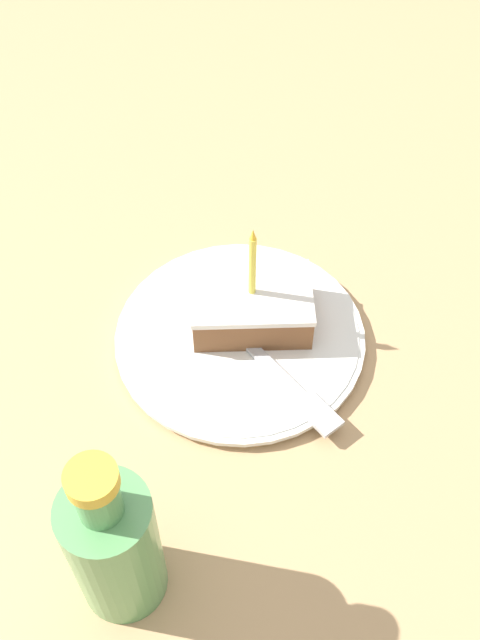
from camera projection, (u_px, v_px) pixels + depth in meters
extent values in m
cube|color=tan|center=(234.00, 353.00, 0.77)|extent=(2.40, 2.40, 0.04)
cylinder|color=white|center=(240.00, 337.00, 0.75)|extent=(0.24, 0.24, 0.01)
cylinder|color=white|center=(240.00, 336.00, 0.75)|extent=(0.25, 0.25, 0.01)
cube|color=brown|center=(252.00, 308.00, 0.74)|extent=(0.08, 0.12, 0.04)
cube|color=silver|center=(252.00, 293.00, 0.72)|extent=(0.08, 0.12, 0.01)
cylinder|color=#EAD84C|center=(252.00, 266.00, 0.69)|extent=(0.01, 0.01, 0.07)
cone|color=yellow|center=(253.00, 234.00, 0.66)|extent=(0.01, 0.01, 0.01)
cube|color=#B2B2B7|center=(255.00, 351.00, 0.73)|extent=(0.12, 0.09, 0.00)
cube|color=#B2B2B7|center=(318.00, 413.00, 0.68)|extent=(0.05, 0.05, 0.00)
cylinder|color=#599959|center=(115.00, 549.00, 0.55)|extent=(0.07, 0.07, 0.14)
cylinder|color=#599959|center=(98.00, 497.00, 0.48)|extent=(0.03, 0.03, 0.04)
cylinder|color=gold|center=(91.00, 479.00, 0.46)|extent=(0.04, 0.04, 0.01)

